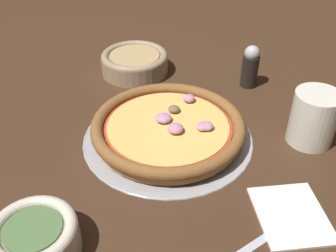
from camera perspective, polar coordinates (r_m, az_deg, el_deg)
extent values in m
plane|color=#3D2616|center=(0.74, 0.00, -1.76)|extent=(3.00, 3.00, 0.00)
cylinder|color=#9E9EA3|center=(0.74, 0.00, -1.62)|extent=(0.31, 0.31, 0.00)
torus|color=#9E9EA3|center=(0.74, 0.00, -1.47)|extent=(0.32, 0.32, 0.01)
cylinder|color=#A86B33|center=(0.73, 0.00, -0.72)|extent=(0.27, 0.27, 0.02)
torus|color=brown|center=(0.73, 0.00, 0.11)|extent=(0.29, 0.29, 0.02)
cylinder|color=#B7381E|center=(0.73, 0.00, -0.06)|extent=(0.24, 0.24, 0.00)
cylinder|color=#E5B75B|center=(0.73, 0.00, 0.07)|extent=(0.23, 0.23, 0.00)
ellipsoid|color=#C17FA3|center=(0.72, 5.63, 0.00)|extent=(0.04, 0.04, 0.01)
ellipsoid|color=#C17FA3|center=(0.70, 1.00, -0.41)|extent=(0.04, 0.04, 0.02)
ellipsoid|color=#C17FA3|center=(0.71, 5.03, -0.07)|extent=(0.03, 0.03, 0.01)
ellipsoid|color=#C17FA3|center=(0.73, -0.80, 1.12)|extent=(0.04, 0.04, 0.01)
ellipsoid|color=#C17FA3|center=(0.79, 3.06, 4.04)|extent=(0.03, 0.03, 0.01)
ellipsoid|color=brown|center=(0.76, 0.87, 2.48)|extent=(0.03, 0.03, 0.01)
cylinder|color=#9E8466|center=(0.96, -4.83, 8.93)|extent=(0.16, 0.16, 0.04)
torus|color=#9E8466|center=(0.95, -4.89, 10.01)|extent=(0.16, 0.16, 0.02)
cylinder|color=tan|center=(0.95, -4.89, 10.12)|extent=(0.12, 0.12, 0.00)
cylinder|color=beige|center=(0.58, -18.61, -15.52)|extent=(0.12, 0.12, 0.04)
torus|color=beige|center=(0.56, -19.05, -14.11)|extent=(0.12, 0.12, 0.02)
cylinder|color=#4C6B3D|center=(0.56, -19.10, -13.98)|extent=(0.08, 0.08, 0.00)
cylinder|color=silver|center=(0.76, 20.38, 1.10)|extent=(0.08, 0.08, 0.10)
cube|color=white|center=(0.63, 17.45, -12.08)|extent=(0.15, 0.14, 0.01)
cube|color=#B7B7BC|center=(0.58, 11.04, -17.42)|extent=(0.02, 0.12, 0.00)
cube|color=#B7B7BC|center=(0.62, 16.60, -13.55)|extent=(0.02, 0.05, 0.00)
cylinder|color=black|center=(0.91, 11.76, 7.79)|extent=(0.04, 0.04, 0.07)
sphere|color=#B2B2B7|center=(0.89, 12.11, 10.31)|extent=(0.03, 0.03, 0.03)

